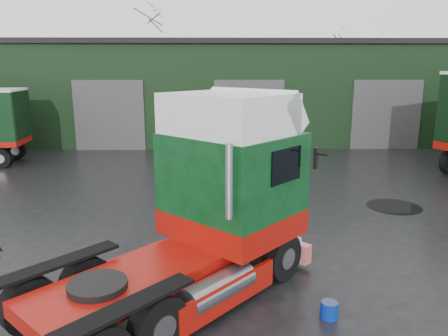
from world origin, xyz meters
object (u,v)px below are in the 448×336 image
at_px(warehouse, 242,89).
at_px(wash_bucket, 329,310).
at_px(tree_back_b, 322,77).
at_px(hero_tractor, 168,204).
at_px(tree_back_a, 149,66).

bearing_deg(warehouse, wash_bucket, -89.38).
relative_size(wash_bucket, tree_back_b, 0.05).
height_order(hero_tractor, wash_bucket, hero_tractor).
xyz_separation_m(hero_tractor, tree_back_a, (-5.12, 33.00, 2.62)).
bearing_deg(tree_back_b, tree_back_a, 180.00).
distance_m(warehouse, tree_back_a, 12.90).
relative_size(hero_tractor, wash_bucket, 19.66).
distance_m(wash_bucket, tree_back_b, 34.70).
distance_m(warehouse, hero_tractor, 23.20).
height_order(hero_tractor, tree_back_a, tree_back_a).
bearing_deg(tree_back_a, tree_back_b, 0.00).
relative_size(wash_bucket, tree_back_a, 0.04).
xyz_separation_m(wash_bucket, tree_back_b, (7.75, 33.64, 3.59)).
bearing_deg(warehouse, tree_back_a, 128.66).
relative_size(hero_tractor, tree_back_b, 0.92).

